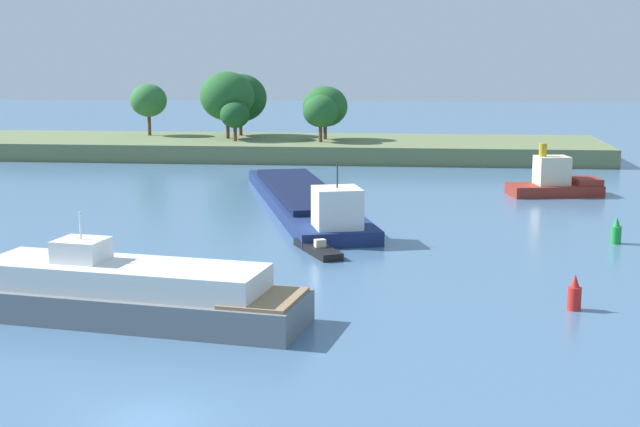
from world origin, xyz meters
TOP-DOWN VIEW (x-y plane):
  - ground_plane at (0.00, 0.00)m, footprint 400.00×400.00m
  - treeline_island at (-14.82, 82.24)m, footprint 95.60×17.86m
  - cargo_barge at (0.53, 44.59)m, footprint 14.72×33.61m
  - white_riverboat at (-4.77, 12.28)m, footprint 18.84×7.83m
  - fishing_skiff at (3.27, 28.12)m, footprint 3.80×5.74m
  - tugboat at (22.64, 53.90)m, footprint 8.78×5.26m
  - channel_buoy_red at (17.82, 16.14)m, footprint 0.70×0.70m
  - channel_buoy_green at (23.54, 32.96)m, footprint 0.70×0.70m

SIDE VIEW (x-z plane):
  - ground_plane at x=0.00m, z-range 0.00..0.00m
  - fishing_skiff at x=3.27m, z-range -0.23..0.76m
  - channel_buoy_red at x=17.82m, z-range -0.14..1.76m
  - channel_buoy_green at x=23.54m, z-range -0.14..1.76m
  - cargo_barge at x=0.53m, z-range -1.96..3.67m
  - tugboat at x=22.64m, z-range -1.19..3.62m
  - white_riverboat at x=-4.77m, z-range -1.33..4.03m
  - treeline_island at x=-14.82m, z-range -2.96..7.49m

